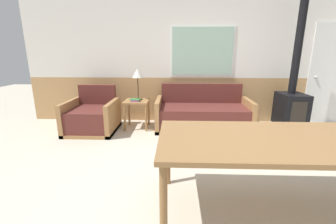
% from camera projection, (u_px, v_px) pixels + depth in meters
% --- Properties ---
extents(ground_plane, '(16.00, 16.00, 0.00)m').
position_uv_depth(ground_plane, '(224.00, 194.00, 2.34)').
color(ground_plane, beige).
extents(wall_back, '(7.20, 0.09, 2.70)m').
position_uv_depth(wall_back, '(202.00, 56.00, 4.53)').
color(wall_back, tan).
rests_on(wall_back, ground_plane).
extents(couch, '(1.77, 0.82, 0.82)m').
position_uv_depth(couch, '(202.00, 115.00, 4.31)').
color(couch, '#9E7042').
rests_on(couch, ground_plane).
extents(armchair, '(0.88, 0.86, 0.82)m').
position_uv_depth(armchair, '(92.00, 118.00, 4.17)').
color(armchair, '#9E7042').
rests_on(armchair, ground_plane).
extents(side_table, '(0.46, 0.46, 0.55)m').
position_uv_depth(side_table, '(137.00, 106.00, 4.30)').
color(side_table, '#9E7042').
rests_on(side_table, ground_plane).
extents(table_lamp, '(0.20, 0.20, 0.60)m').
position_uv_depth(table_lamp, '(138.00, 75.00, 4.23)').
color(table_lamp, '#4C3823').
rests_on(table_lamp, side_table).
extents(book_stack, '(0.20, 0.15, 0.05)m').
position_uv_depth(book_stack, '(135.00, 100.00, 4.19)').
color(book_stack, '#994C84').
rests_on(book_stack, side_table).
extents(dining_table, '(2.14, 0.95, 0.72)m').
position_uv_depth(dining_table, '(283.00, 145.00, 1.94)').
color(dining_table, olive).
rests_on(dining_table, ground_plane).
extents(wood_stove, '(0.44, 0.56, 2.48)m').
position_uv_depth(wood_stove, '(292.00, 99.00, 4.12)').
color(wood_stove, black).
rests_on(wood_stove, ground_plane).
extents(entry_door, '(0.91, 0.09, 1.99)m').
position_uv_depth(entry_door, '(331.00, 75.00, 4.48)').
color(entry_door, white).
rests_on(entry_door, ground_plane).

